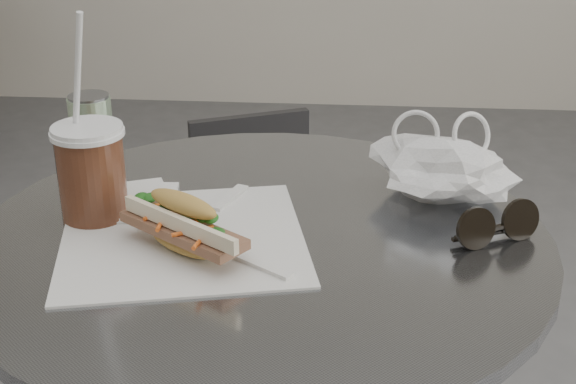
# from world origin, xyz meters

# --- Properties ---
(chair_far) EXTENTS (0.37, 0.39, 0.65)m
(chair_far) POSITION_xyz_m (-0.05, 0.81, 0.29)
(chair_far) COLOR #2F2F32
(chair_far) RESTS_ON ground
(sandwich_paper) EXTENTS (0.36, 0.35, 0.00)m
(sandwich_paper) POSITION_xyz_m (-0.10, 0.17, 0.74)
(sandwich_paper) COLOR white
(sandwich_paper) RESTS_ON cafe_table
(banh_mi) EXTENTS (0.23, 0.20, 0.07)m
(banh_mi) POSITION_xyz_m (-0.09, 0.14, 0.78)
(banh_mi) COLOR tan
(banh_mi) RESTS_ON sandwich_paper
(iced_coffee) EXTENTS (0.10, 0.10, 0.28)m
(iced_coffee) POSITION_xyz_m (-0.23, 0.23, 0.81)
(iced_coffee) COLOR brown
(iced_coffee) RESTS_ON cafe_table
(sunglasses) EXTENTS (0.12, 0.08, 0.05)m
(sunglasses) POSITION_xyz_m (0.30, 0.20, 0.76)
(sunglasses) COLOR black
(sunglasses) RESTS_ON cafe_table
(plastic_bag) EXTENTS (0.22, 0.19, 0.09)m
(plastic_bag) POSITION_xyz_m (0.24, 0.31, 0.79)
(plastic_bag) COLOR white
(plastic_bag) RESTS_ON cafe_table
(napkin_stack) EXTENTS (0.16, 0.16, 0.01)m
(napkin_stack) POSITION_xyz_m (-0.20, 0.27, 0.74)
(napkin_stack) COLOR white
(napkin_stack) RESTS_ON cafe_table
(drink_can) EXTENTS (0.06, 0.06, 0.12)m
(drink_can) POSITION_xyz_m (-0.28, 0.39, 0.80)
(drink_can) COLOR #639A5A
(drink_can) RESTS_ON cafe_table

